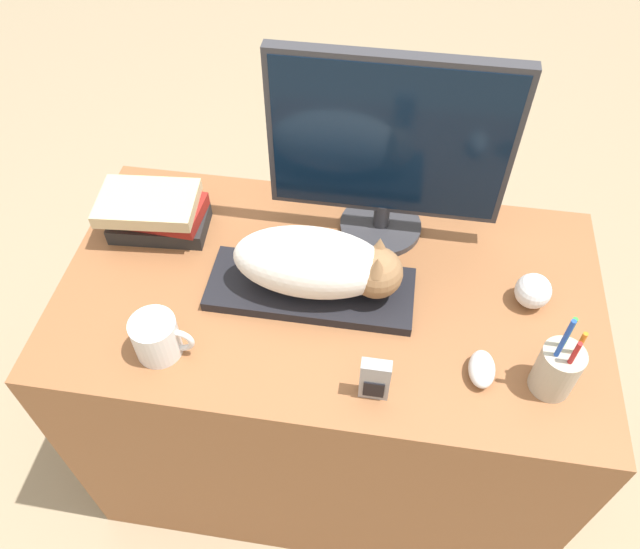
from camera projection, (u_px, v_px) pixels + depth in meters
desk at (328, 380)px, 1.62m from camera, size 1.16×0.64×0.76m
keyboard at (311, 289)px, 1.32m from camera, size 0.43×0.16×0.02m
cat at (321, 264)px, 1.25m from camera, size 0.35×0.15×0.15m
monitor at (389, 147)px, 1.27m from camera, size 0.50×0.19×0.44m
computer_mouse at (482, 369)px, 1.18m from camera, size 0.05×0.08×0.04m
coffee_mug at (157, 337)px, 1.20m from camera, size 0.12×0.09×0.09m
pen_cup at (557, 369)px, 1.14m from camera, size 0.08×0.08×0.21m
baseball at (533, 291)px, 1.28m from camera, size 0.07×0.07×0.07m
phone at (375, 380)px, 1.13m from camera, size 0.06×0.03×0.10m
book_stack at (156, 212)px, 1.41m from camera, size 0.24×0.16×0.10m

